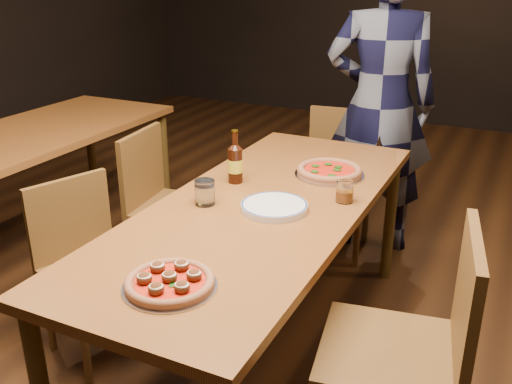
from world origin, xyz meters
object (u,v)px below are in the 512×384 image
at_px(chair_main_sw, 176,207).
at_px(water_glass, 205,192).
at_px(diner, 380,105).
at_px(chair_main_nw, 95,270).
at_px(chair_end, 335,182).
at_px(pizza_margherita, 329,171).
at_px(pizza_meatball, 170,282).
at_px(beer_bottle, 235,164).
at_px(table_main, 261,219).
at_px(chair_main_e, 390,351).
at_px(table_left, 20,147).
at_px(amber_glass, 345,191).
at_px(plate_stack, 274,207).

distance_m(chair_main_sw, water_glass, 0.79).
relative_size(chair_main_sw, diner, 0.50).
distance_m(chair_main_nw, chair_end, 1.56).
relative_size(chair_end, pizza_margherita, 2.76).
xyz_separation_m(chair_main_nw, chair_end, (0.62, 1.43, 0.03)).
bearing_deg(pizza_meatball, water_glass, 111.28).
distance_m(pizza_margherita, beer_bottle, 0.45).
bearing_deg(beer_bottle, table_main, -39.38).
relative_size(chair_main_e, beer_bottle, 4.08).
relative_size(beer_bottle, water_glass, 2.29).
bearing_deg(pizza_margherita, chair_end, 105.36).
bearing_deg(beer_bottle, table_left, 175.20).
distance_m(chair_end, diner, 0.53).
distance_m(chair_main_nw, chair_main_sw, 0.69).
xyz_separation_m(pizza_meatball, diner, (0.11, 2.06, 0.13)).
bearing_deg(water_glass, chair_end, 82.81).
relative_size(chair_end, diner, 0.50).
bearing_deg(amber_glass, plate_stack, -137.57).
bearing_deg(plate_stack, diner, 87.40).
distance_m(chair_main_e, chair_end, 1.66).
distance_m(table_main, chair_end, 1.16).
bearing_deg(beer_bottle, amber_glass, -0.36).
relative_size(chair_main_e, chair_end, 1.08).
bearing_deg(beer_bottle, chair_main_sw, 155.26).
bearing_deg(chair_end, chair_main_e, -72.48).
xyz_separation_m(table_left, diner, (1.84, 1.04, 0.22)).
bearing_deg(beer_bottle, plate_stack, -36.13).
bearing_deg(chair_main_sw, chair_end, -48.05).
distance_m(pizza_meatball, pizza_margherita, 1.17).
relative_size(chair_main_sw, pizza_meatball, 3.04).
relative_size(chair_main_nw, plate_stack, 3.11).
xyz_separation_m(pizza_meatball, amber_glass, (0.27, 0.89, 0.03)).
height_order(chair_main_nw, chair_end, chair_end).
distance_m(table_left, pizza_margherita, 1.85).
relative_size(chair_main_nw, pizza_meatball, 2.86).
relative_size(chair_main_e, diner, 0.54).
xyz_separation_m(table_main, plate_stack, (0.07, -0.03, 0.08)).
distance_m(chair_main_nw, amber_glass, 1.14).
distance_m(chair_main_sw, pizza_meatball, 1.37).
xyz_separation_m(chair_main_e, pizza_meatball, (-0.62, -0.34, 0.28)).
relative_size(chair_end, beer_bottle, 3.77).
xyz_separation_m(chair_main_sw, plate_stack, (0.78, -0.44, 0.32)).
xyz_separation_m(table_left, chair_main_e, (2.35, -0.67, -0.19)).
distance_m(chair_main_e, plate_stack, 0.72).
height_order(pizza_meatball, water_glass, water_glass).
relative_size(table_left, chair_main_nw, 2.39).
distance_m(table_main, water_glass, 0.26).
bearing_deg(table_main, beer_bottle, 140.62).
xyz_separation_m(pizza_margherita, beer_bottle, (-0.35, -0.27, 0.06)).
bearing_deg(diner, table_main, 69.06).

